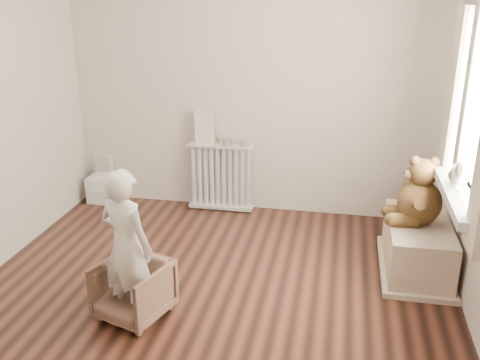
% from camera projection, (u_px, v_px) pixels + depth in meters
% --- Properties ---
extents(floor, '(3.60, 3.60, 0.01)m').
position_uv_depth(floor, '(208.00, 303.00, 3.87)').
color(floor, black).
rests_on(floor, ground).
extents(back_wall, '(3.60, 0.02, 2.60)m').
position_uv_depth(back_wall, '(252.00, 81.00, 5.07)').
color(back_wall, beige).
rests_on(back_wall, ground).
extents(front_wall, '(3.60, 0.02, 2.60)m').
position_uv_depth(front_wall, '(63.00, 268.00, 1.76)').
color(front_wall, beige).
rests_on(front_wall, ground).
extents(window_sill, '(0.22, 1.10, 0.06)m').
position_uv_depth(window_sill, '(460.00, 193.00, 3.54)').
color(window_sill, silver).
rests_on(window_sill, right_wall).
extents(curtain_right, '(0.06, 0.26, 1.30)m').
position_uv_depth(curtain_right, '(453.00, 98.00, 3.88)').
color(curtain_right, beige).
rests_on(curtain_right, right_wall).
extents(radiator, '(0.65, 0.12, 0.69)m').
position_uv_depth(radiator, '(221.00, 173.00, 5.33)').
color(radiator, silver).
rests_on(radiator, floor).
extents(paper_doll, '(0.19, 0.02, 0.32)m').
position_uv_depth(paper_doll, '(205.00, 128.00, 5.20)').
color(paper_doll, beige).
rests_on(paper_doll, radiator).
extents(tin_a, '(0.11, 0.11, 0.07)m').
position_uv_depth(tin_a, '(226.00, 142.00, 5.20)').
color(tin_a, '#A59E8C').
rests_on(tin_a, radiator).
extents(tin_b, '(0.10, 0.10, 0.05)m').
position_uv_depth(tin_b, '(245.00, 143.00, 5.17)').
color(tin_b, '#A59E8C').
rests_on(tin_b, radiator).
extents(toy_vanity, '(0.31, 0.22, 0.49)m').
position_uv_depth(toy_vanity, '(103.00, 177.00, 5.57)').
color(toy_vanity, silver).
rests_on(toy_vanity, floor).
extents(armchair, '(0.56, 0.57, 0.41)m').
position_uv_depth(armchair, '(133.00, 290.00, 3.66)').
color(armchair, brown).
rests_on(armchair, floor).
extents(child, '(0.46, 0.37, 1.08)m').
position_uv_depth(child, '(127.00, 247.00, 3.49)').
color(child, silver).
rests_on(child, armchair).
extents(toy_bench, '(0.47, 0.89, 0.42)m').
position_uv_depth(toy_bench, '(417.00, 248.00, 4.25)').
color(toy_bench, beige).
rests_on(toy_bench, floor).
extents(teddy_bear, '(0.46, 0.37, 0.53)m').
position_uv_depth(teddy_bear, '(421.00, 193.00, 4.08)').
color(teddy_bear, '#382411').
rests_on(teddy_bear, toy_bench).
extents(plush_cat, '(0.22, 0.26, 0.19)m').
position_uv_depth(plush_cat, '(460.00, 171.00, 3.56)').
color(plush_cat, '#69625B').
rests_on(plush_cat, window_sill).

